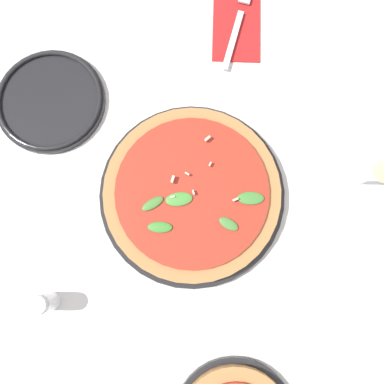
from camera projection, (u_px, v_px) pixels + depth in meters
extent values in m
plane|color=silver|center=(211.00, 188.00, 0.69)|extent=(6.00, 6.00, 0.00)
cylinder|color=black|center=(192.00, 194.00, 0.68)|extent=(0.34, 0.34, 0.01)
cylinder|color=#AD7542|center=(192.00, 193.00, 0.67)|extent=(0.32, 0.32, 0.02)
cylinder|color=#A82D1E|center=(192.00, 192.00, 0.65)|extent=(0.27, 0.27, 0.01)
ellipsoid|color=#3D8431|center=(160.00, 227.00, 0.64)|extent=(0.03, 0.05, 0.01)
ellipsoid|color=#457B35|center=(229.00, 224.00, 0.64)|extent=(0.02, 0.04, 0.01)
ellipsoid|color=#458C37|center=(179.00, 199.00, 0.65)|extent=(0.04, 0.05, 0.01)
ellipsoid|color=#437B32|center=(153.00, 204.00, 0.65)|extent=(0.04, 0.04, 0.01)
ellipsoid|color=#407E34|center=(250.00, 199.00, 0.65)|extent=(0.04, 0.05, 0.01)
cube|color=beige|center=(235.00, 200.00, 0.64)|extent=(0.01, 0.01, 0.01)
cube|color=beige|center=(186.00, 176.00, 0.65)|extent=(0.00, 0.01, 0.00)
cube|color=beige|center=(193.00, 192.00, 0.64)|extent=(0.01, 0.01, 0.00)
cube|color=beige|center=(210.00, 164.00, 0.65)|extent=(0.01, 0.00, 0.00)
cube|color=beige|center=(173.00, 179.00, 0.65)|extent=(0.01, 0.01, 0.01)
cube|color=beige|center=(207.00, 139.00, 0.66)|extent=(0.01, 0.01, 0.01)
cube|color=beige|center=(172.00, 197.00, 0.64)|extent=(0.01, 0.01, 0.00)
cylinder|color=white|center=(359.00, 183.00, 0.69)|extent=(0.08, 0.08, 0.00)
cylinder|color=white|center=(371.00, 177.00, 0.64)|extent=(0.01, 0.01, 0.09)
cube|color=#B21E1E|center=(236.00, 28.00, 0.74)|extent=(0.17, 0.14, 0.01)
cube|color=silver|center=(233.00, 40.00, 0.73)|extent=(0.13, 0.02, 0.00)
cylinder|color=black|center=(51.00, 101.00, 0.71)|extent=(0.21, 0.21, 0.01)
torus|color=black|center=(49.00, 100.00, 0.71)|extent=(0.20, 0.20, 0.01)
cylinder|color=silver|center=(46.00, 303.00, 0.63)|extent=(0.03, 0.03, 0.06)
cylinder|color=#B7B7BF|center=(38.00, 305.00, 0.59)|extent=(0.03, 0.03, 0.01)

